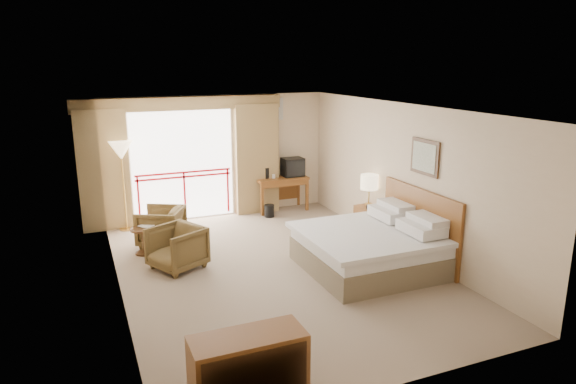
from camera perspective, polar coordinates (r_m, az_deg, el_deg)
name	(u,v)px	position (r m, az deg, el deg)	size (l,w,h in m)	color
floor	(276,269)	(8.78, -1.40, -8.55)	(7.00, 7.00, 0.00)	gray
ceiling	(274,108)	(8.12, -1.51, 9.28)	(7.00, 7.00, 0.00)	white
wall_back	(218,156)	(11.61, -7.76, 3.98)	(5.00, 5.00, 0.00)	beige
wall_front	(400,271)	(5.40, 12.32, -8.53)	(5.00, 5.00, 0.00)	beige
wall_left	(114,208)	(7.83, -18.76, -1.75)	(7.00, 7.00, 0.00)	beige
wall_right	(403,179)	(9.52, 12.71, 1.46)	(7.00, 7.00, 0.00)	beige
balcony_door	(183,166)	(11.44, -11.58, 2.90)	(2.40, 2.40, 0.00)	white
balcony_railing	(184,183)	(11.51, -11.46, 0.99)	(2.09, 0.03, 1.02)	red
curtain_left	(103,171)	(11.12, -19.82, 2.26)	(1.00, 0.26, 2.50)	olive
curtain_right	(256,159)	(11.73, -3.54, 3.69)	(1.00, 0.26, 2.50)	olive
valance	(181,103)	(11.16, -11.83, 9.61)	(4.40, 0.22, 0.28)	olive
hvac_vent	(273,109)	(11.84, -1.73, 9.19)	(0.50, 0.04, 0.50)	silver
bed	(371,248)	(8.78, 9.23, -6.11)	(2.13, 2.06, 0.97)	brown
headboard	(420,225)	(9.21, 14.41, -3.59)	(0.06, 2.10, 1.30)	brown
framed_art	(425,157)	(8.93, 14.95, 3.76)	(0.04, 0.72, 0.60)	#311C0B
nightstand	(369,222)	(10.37, 9.01, -3.27)	(0.43, 0.51, 0.62)	brown
table_lamp	(369,183)	(10.21, 9.03, 1.03)	(0.35, 0.35, 0.62)	tan
phone	(372,207)	(10.13, 9.28, -1.68)	(0.17, 0.13, 0.08)	black
desk	(280,184)	(12.02, -0.89, 0.90)	(1.22, 0.59, 0.80)	brown
tv	(293,167)	(11.99, 0.54, 2.78)	(0.48, 0.38, 0.44)	black
coffee_maker	(267,173)	(11.78, -2.38, 2.11)	(0.12, 0.12, 0.25)	black
cup	(274,176)	(11.80, -1.61, 1.75)	(0.07, 0.07, 0.10)	white
wastebasket	(269,211)	(11.57, -2.09, -2.10)	(0.22, 0.22, 0.28)	black
armchair_far	(162,245)	(10.18, -13.81, -5.69)	(0.78, 0.80, 0.73)	#4D3A1D
armchair_near	(178,268)	(9.02, -12.13, -8.27)	(0.78, 0.81, 0.73)	#4D3A1D
side_table	(143,236)	(9.69, -15.78, -4.76)	(0.45, 0.45, 0.49)	#311C0B
book	(143,228)	(9.64, -15.84, -3.88)	(0.19, 0.25, 0.02)	white
floor_lamp	(121,154)	(10.89, -18.05, 4.05)	(0.47, 0.47, 1.86)	tan
dresser	(249,370)	(5.50, -4.40, -19.15)	(1.16, 0.49, 0.78)	brown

